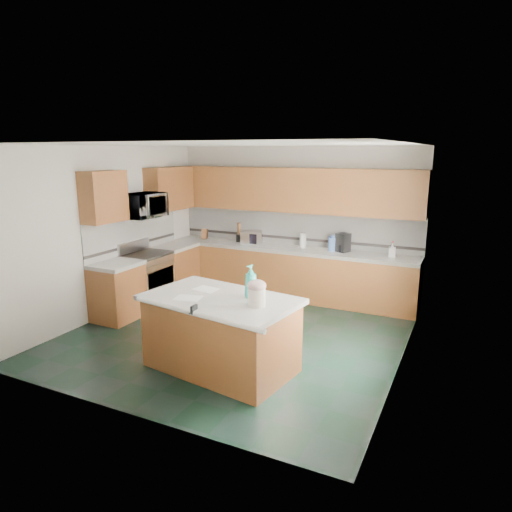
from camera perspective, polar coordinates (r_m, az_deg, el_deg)
The scene contains 52 objects.
floor at distance 6.77m, azimuth -2.46°, elevation -9.76°, with size 4.60×4.60×0.00m, color black.
ceiling at distance 6.25m, azimuth -2.71°, elevation 13.74°, with size 4.60×4.60×0.00m, color white.
wall_back at distance 8.46m, azimuth 4.89°, elevation 4.33°, with size 4.60×0.04×2.70m, color silver.
wall_front at distance 4.53m, azimuth -16.64°, elevation -3.83°, with size 4.60×0.04×2.70m, color silver.
wall_left at distance 7.73m, azimuth -17.94°, elevation 2.92°, with size 0.04×4.60×2.70m, color silver.
wall_right at distance 5.68m, azimuth 18.52°, elevation -0.59°, with size 0.04×4.60×2.70m, color silver.
back_base_cab at distance 8.35m, azimuth 3.99°, elevation -2.22°, with size 4.60×0.60×0.86m, color #41210F.
back_countertop at distance 8.24m, azimuth 4.04°, elevation 0.87°, with size 4.60×0.64×0.06m, color white.
back_upper_cab at distance 8.22m, azimuth 4.51°, elevation 8.23°, with size 4.60×0.33×0.78m, color #41210F.
back_backsplash at distance 8.44m, azimuth 4.80°, elevation 3.53°, with size 4.60×0.02×0.63m, color silver.
back_accent_band at distance 8.47m, azimuth 4.76°, elevation 2.22°, with size 4.60×0.01×0.05m, color black.
left_base_cab_rear at distance 8.69m, azimuth -10.15°, elevation -1.80°, with size 0.60×0.82×0.86m, color #41210F.
left_counter_rear at distance 8.58m, azimuth -10.27°, elevation 1.17°, with size 0.64×0.82×0.06m, color white.
left_base_cab_front at distance 7.55m, azimuth -16.93°, elevation -4.42°, with size 0.60×0.72×0.86m, color #41210F.
left_counter_front at distance 7.43m, azimuth -17.16°, elevation -1.03°, with size 0.64×0.72×0.06m, color white.
left_backsplash at distance 8.13m, azimuth -15.07°, elevation 2.75°, with size 0.02×2.30×0.63m, color silver.
left_accent_band at distance 8.16m, azimuth -14.96°, elevation 1.40°, with size 0.01×2.30×0.05m, color black.
left_upper_cab_rear at distance 8.62m, azimuth -10.76°, elevation 8.26°, with size 0.33×1.09×0.78m, color #41210F.
left_upper_cab_front at distance 7.35m, azimuth -18.49°, elevation 7.05°, with size 0.33×0.72×0.78m, color #41210F.
range_body at distance 8.08m, azimuth -13.41°, elevation -3.00°, with size 0.60×0.76×0.88m, color #B7B7BC.
range_oven_door at distance 7.92m, azimuth -11.76°, elevation -3.55°, with size 0.02×0.68×0.55m, color black.
range_cooktop at distance 7.97m, azimuth -13.59°, elevation 0.18°, with size 0.62×0.78×0.04m, color black.
range_handle at distance 7.80m, azimuth -11.71°, elevation -0.90°, with size 0.02×0.02×0.66m, color #B7B7BC.
range_backguard at distance 8.11m, azimuth -15.06°, elevation 1.19°, with size 0.06×0.76×0.18m, color #B7B7BC.
microwave at distance 7.83m, azimuth -13.91°, elevation 6.13°, with size 0.73×0.50×0.41m, color #B7B7BC.
island_base at distance 5.64m, azimuth -4.41°, elevation -9.88°, with size 1.72×0.98×0.86m, color #41210F.
island_top at distance 5.48m, azimuth -4.50°, elevation -5.44°, with size 1.82×1.08×0.06m, color white.
island_bullnose at distance 5.04m, azimuth -7.60°, elevation -7.16°, with size 0.06×0.06×1.82m, color white.
treat_jar at distance 5.11m, azimuth 0.08°, elevation -5.18°, with size 0.20×0.20×0.20m, color white.
treat_jar_lid at distance 5.07m, azimuth 0.08°, elevation -3.73°, with size 0.22×0.22×0.13m, color beige.
treat_jar_knob at distance 5.06m, azimuth 0.08°, elevation -3.23°, with size 0.02×0.02×0.07m, color tan.
treat_jar_knob_end_l at distance 5.07m, azimuth -0.28°, elevation -3.18°, with size 0.04×0.04×0.04m, color tan.
treat_jar_knob_end_r at distance 5.05m, azimuth 0.45°, elevation -3.28°, with size 0.04×0.04×0.04m, color tan.
soap_bottle_island at distance 5.38m, azimuth -0.65°, elevation -3.18°, with size 0.15×0.15×0.40m, color #2BBCAF.
paper_sheet_a at distance 5.47m, azimuth -8.47°, elevation -5.21°, with size 0.31×0.23×0.00m, color white.
paper_sheet_b at distance 5.78m, azimuth -6.24°, elevation -4.13°, with size 0.30×0.23×0.00m, color white.
clamp_body at distance 5.06m, azimuth -7.75°, elevation -6.61°, with size 0.03×0.10×0.09m, color black.
clamp_handle at distance 5.02m, azimuth -8.13°, elevation -7.03°, with size 0.02×0.02×0.07m, color black.
knife_block at distance 9.06m, azimuth -6.45°, elevation 2.75°, with size 0.11×0.09×0.20m, color #472814.
utensil_crock at distance 8.72m, azimuth -2.14°, elevation 2.26°, with size 0.12×0.12×0.15m, color black.
utensil_bundle at distance 8.69m, azimuth -2.15°, elevation 3.45°, with size 0.07×0.07×0.22m, color #472814.
toaster_oven at distance 8.57m, azimuth -0.62°, elevation 2.33°, with size 0.39×0.26×0.22m, color #B7B7BC.
toaster_oven_door at distance 8.46m, azimuth -1.00°, elevation 2.19°, with size 0.35×0.01×0.18m, color black.
paper_towel at distance 8.22m, azimuth 5.89°, elevation 1.91°, with size 0.11×0.11×0.25m, color white.
paper_towel_base at distance 8.24m, azimuth 5.87°, elevation 1.10°, with size 0.17×0.17×0.01m, color #B7B7BC.
water_jug at distance 8.02m, azimuth 9.53°, elevation 1.48°, with size 0.15×0.15×0.24m, color #496FBC.
water_jug_neck at distance 7.99m, azimuth 9.57°, elevation 2.47°, with size 0.07×0.07×0.03m, color #496FBC.
coffee_maker at distance 7.98m, azimuth 10.82°, elevation 1.67°, with size 0.19×0.21×0.32m, color black.
coffee_carafe at distance 7.96m, azimuth 10.70°, elevation 0.94°, with size 0.13×0.13×0.13m, color black.
soap_bottle_back at distance 7.80m, azimuth 16.66°, elevation 0.74°, with size 0.10×0.11×0.23m, color white.
soap_back_cap at distance 7.77m, azimuth 16.72°, elevation 1.69°, with size 0.02×0.02×0.03m, color red.
window_light_proxy at distance 5.46m, azimuth 18.05°, elevation 0.53°, with size 0.02×1.40×1.10m, color white.
Camera 1 is at (2.96, -5.50, 2.62)m, focal length 32.00 mm.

